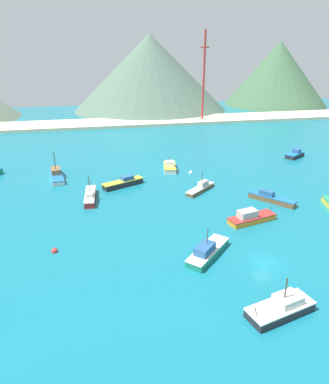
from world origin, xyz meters
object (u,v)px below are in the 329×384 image
at_px(fishing_boat_7, 295,155).
at_px(fishing_boat_12, 201,188).
at_px(buoy_1, 191,173).
at_px(radio_tower, 204,77).
at_px(fishing_boat_1, 90,196).
at_px(fishing_boat_6, 251,217).
at_px(fishing_boat_15, 124,183).
at_px(fishing_boat_0, 170,167).
at_px(fishing_boat_5, 56,175).
at_px(buoy_0, 54,251).
at_px(fishing_boat_8, 281,308).
at_px(fishing_boat_14, 207,251).
at_px(fishing_boat_10, 271,198).

bearing_deg(fishing_boat_7, fishing_boat_12, -151.32).
distance_m(buoy_1, radio_tower, 74.32).
distance_m(fishing_boat_1, fishing_boat_6, 33.75).
bearing_deg(fishing_boat_15, fishing_boat_0, 33.94).
bearing_deg(fishing_boat_5, buoy_0, -86.58).
xyz_separation_m(fishing_boat_8, fishing_boat_12, (2.54, 40.15, -0.16)).
bearing_deg(fishing_boat_1, fishing_boat_14, -56.27).
relative_size(fishing_boat_6, radio_tower, 0.26).
distance_m(fishing_boat_14, buoy_0, 24.33).
relative_size(fishing_boat_0, fishing_boat_12, 0.96).
height_order(fishing_boat_7, fishing_boat_8, fishing_boat_8).
distance_m(fishing_boat_1, radio_tower, 96.02).
bearing_deg(radio_tower, buoy_1, -110.15).
height_order(fishing_boat_1, radio_tower, radio_tower).
bearing_deg(fishing_boat_0, fishing_boat_6, -75.89).
bearing_deg(fishing_boat_6, fishing_boat_1, 150.21).
bearing_deg(radio_tower, fishing_boat_14, -107.44).
bearing_deg(fishing_boat_15, fishing_boat_12, -21.64).
xyz_separation_m(fishing_boat_10, buoy_0, (-43.48, -10.85, -0.63)).
xyz_separation_m(fishing_boat_1, fishing_boat_5, (-8.05, 15.42, 0.02)).
bearing_deg(fishing_boat_10, fishing_boat_15, 152.05).
height_order(buoy_0, buoy_1, buoy_1).
height_order(fishing_boat_5, fishing_boat_8, fishing_boat_5).
relative_size(fishing_boat_5, fishing_boat_7, 1.50).
relative_size(fishing_boat_0, radio_tower, 0.21).
distance_m(fishing_boat_15, radio_tower, 86.42).
distance_m(fishing_boat_5, buoy_0, 35.41).
bearing_deg(fishing_boat_1, fishing_boat_12, -0.14).
height_order(fishing_boat_7, buoy_1, fishing_boat_7).
distance_m(fishing_boat_0, fishing_boat_7, 39.68).
bearing_deg(fishing_boat_10, buoy_0, -165.99).
height_order(fishing_boat_6, fishing_boat_14, fishing_boat_14).
bearing_deg(fishing_boat_14, fishing_boat_8, -71.11).
bearing_deg(fishing_boat_1, radio_tower, 57.43).
height_order(fishing_boat_6, buoy_1, fishing_boat_6).
bearing_deg(fishing_boat_8, fishing_boat_1, 119.03).
bearing_deg(fishing_boat_8, fishing_boat_15, 107.13).
bearing_deg(buoy_0, radio_tower, 60.30).
bearing_deg(fishing_boat_7, buoy_1, -167.74).
distance_m(fishing_boat_7, fishing_boat_8, 70.95).
xyz_separation_m(fishing_boat_6, fishing_boat_10, (8.25, 7.70, -0.09)).
xyz_separation_m(fishing_boat_12, buoy_1, (1.13, 12.04, -0.53)).
relative_size(buoy_0, radio_tower, 0.03).
height_order(fishing_boat_10, buoy_0, fishing_boat_10).
relative_size(fishing_boat_12, fishing_boat_15, 0.83).
bearing_deg(fishing_boat_6, fishing_boat_7, 49.17).
xyz_separation_m(fishing_boat_0, fishing_boat_8, (1.17, -55.83, -0.06)).
xyz_separation_m(fishing_boat_6, fishing_boat_12, (-4.44, 16.71, -0.19)).
relative_size(fishing_boat_0, fishing_boat_15, 0.79).
height_order(fishing_boat_5, fishing_boat_10, fishing_boat_5).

